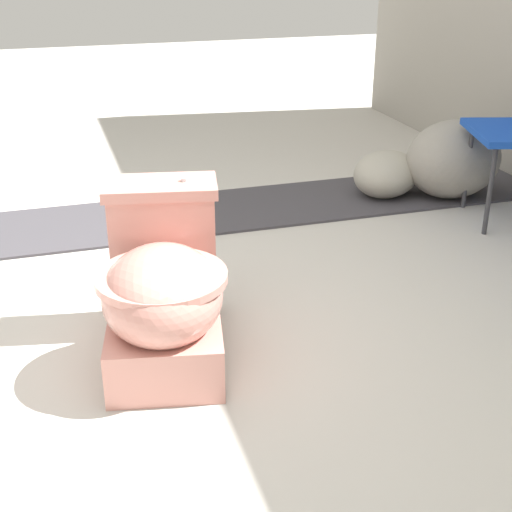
% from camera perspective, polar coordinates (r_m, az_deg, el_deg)
% --- Properties ---
extents(ground_plane, '(14.00, 14.00, 0.00)m').
position_cam_1_polar(ground_plane, '(2.33, -14.22, -8.39)').
color(ground_plane, beige).
extents(gravel_strip, '(0.56, 8.00, 0.01)m').
position_cam_1_polar(gravel_strip, '(3.41, -7.22, 3.13)').
color(gravel_strip, '#423F44').
rests_on(gravel_strip, ground).
extents(toilet, '(0.69, 0.49, 0.52)m').
position_cam_1_polar(toilet, '(2.23, -7.40, -2.83)').
color(toilet, tan).
rests_on(toilet, ground).
extents(boulder_near, '(0.53, 0.61, 0.39)m').
position_cam_1_polar(boulder_near, '(3.75, 15.52, 7.48)').
color(boulder_near, gray).
rests_on(boulder_near, ground).
extents(boulder_far, '(0.49, 0.50, 0.23)m').
position_cam_1_polar(boulder_far, '(3.70, 10.35, 6.47)').
color(boulder_far, '#ADA899').
rests_on(boulder_far, ground).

